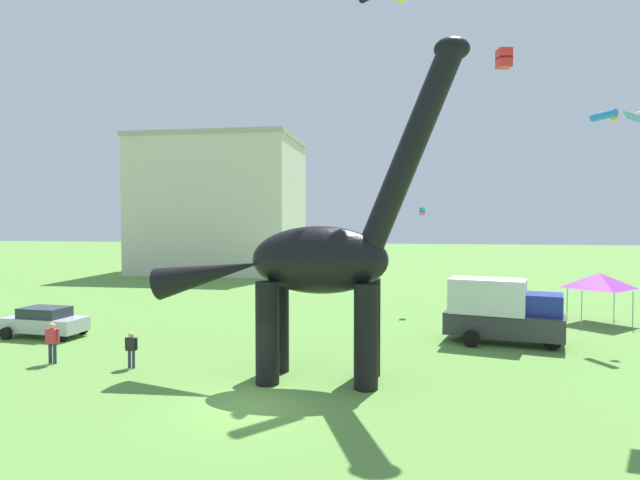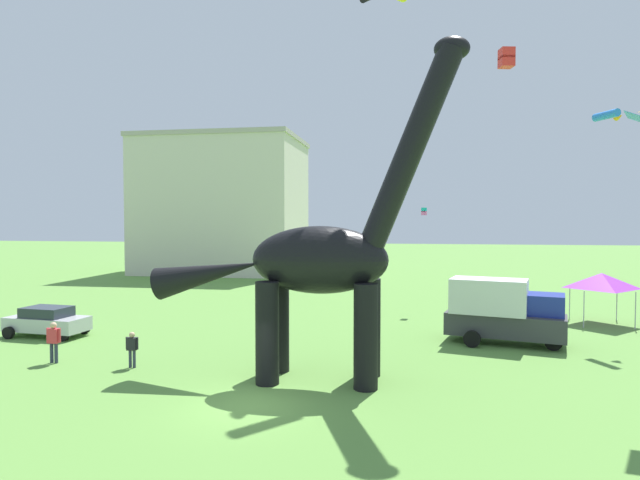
{
  "view_description": "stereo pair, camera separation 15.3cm",
  "coord_description": "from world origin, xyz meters",
  "px_view_note": "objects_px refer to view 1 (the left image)",
  "views": [
    {
      "loc": [
        5.0,
        -16.73,
        6.12
      ],
      "look_at": [
        1.81,
        3.27,
        5.35
      ],
      "focal_mm": 29.84,
      "sensor_mm": 36.0,
      "label": 1
    },
    {
      "loc": [
        5.15,
        -16.7,
        6.12
      ],
      "look_at": [
        1.81,
        3.27,
        5.35
      ],
      "focal_mm": 29.84,
      "sensor_mm": 36.0,
      "label": 2
    }
  ],
  "objects_px": {
    "person_watching_child": "(131,346)",
    "person_far_spectator": "(277,323)",
    "dinosaur_sculpture": "(318,260)",
    "kite_apex": "(607,116)",
    "parked_sedan_left": "(45,321)",
    "festival_canopy_tent": "(599,280)",
    "kite_drifting": "(422,211)",
    "person_near_flyer": "(52,339)",
    "parked_box_truck": "(501,310)",
    "kite_far_left": "(504,58)"
  },
  "relations": [
    {
      "from": "person_near_flyer",
      "to": "kite_far_left",
      "type": "distance_m",
      "value": 34.65
    },
    {
      "from": "festival_canopy_tent",
      "to": "kite_apex",
      "type": "distance_m",
      "value": 9.52
    },
    {
      "from": "festival_canopy_tent",
      "to": "person_near_flyer",
      "type": "bearing_deg",
      "value": -153.48
    },
    {
      "from": "parked_sedan_left",
      "to": "kite_far_left",
      "type": "height_order",
      "value": "kite_far_left"
    },
    {
      "from": "kite_apex",
      "to": "dinosaur_sculpture",
      "type": "bearing_deg",
      "value": -141.79
    },
    {
      "from": "dinosaur_sculpture",
      "to": "kite_far_left",
      "type": "height_order",
      "value": "kite_far_left"
    },
    {
      "from": "kite_far_left",
      "to": "parked_box_truck",
      "type": "bearing_deg",
      "value": -99.72
    },
    {
      "from": "person_watching_child",
      "to": "person_far_spectator",
      "type": "bearing_deg",
      "value": 117.86
    },
    {
      "from": "parked_box_truck",
      "to": "person_far_spectator",
      "type": "height_order",
      "value": "parked_box_truck"
    },
    {
      "from": "person_watching_child",
      "to": "kite_far_left",
      "type": "bearing_deg",
      "value": 108.1
    },
    {
      "from": "person_watching_child",
      "to": "kite_apex",
      "type": "relative_size",
      "value": 0.94
    },
    {
      "from": "festival_canopy_tent",
      "to": "kite_drifting",
      "type": "height_order",
      "value": "kite_drifting"
    },
    {
      "from": "parked_sedan_left",
      "to": "kite_drifting",
      "type": "height_order",
      "value": "kite_drifting"
    },
    {
      "from": "person_far_spectator",
      "to": "person_near_flyer",
      "type": "distance_m",
      "value": 10.78
    },
    {
      "from": "kite_far_left",
      "to": "kite_apex",
      "type": "bearing_deg",
      "value": -70.96
    },
    {
      "from": "parked_sedan_left",
      "to": "kite_apex",
      "type": "distance_m",
      "value": 31.77
    },
    {
      "from": "dinosaur_sculpture",
      "to": "person_far_spectator",
      "type": "relative_size",
      "value": 12.99
    },
    {
      "from": "dinosaur_sculpture",
      "to": "kite_drifting",
      "type": "bearing_deg",
      "value": 74.49
    },
    {
      "from": "dinosaur_sculpture",
      "to": "festival_canopy_tent",
      "type": "xyz_separation_m",
      "value": [
        14.57,
        13.45,
        -2.05
      ]
    },
    {
      "from": "person_far_spectator",
      "to": "kite_apex",
      "type": "height_order",
      "value": "kite_apex"
    },
    {
      "from": "parked_sedan_left",
      "to": "person_far_spectator",
      "type": "relative_size",
      "value": 4.45
    },
    {
      "from": "parked_sedan_left",
      "to": "parked_box_truck",
      "type": "distance_m",
      "value": 23.44
    },
    {
      "from": "person_watching_child",
      "to": "festival_canopy_tent",
      "type": "relative_size",
      "value": 0.47
    },
    {
      "from": "dinosaur_sculpture",
      "to": "parked_sedan_left",
      "type": "height_order",
      "value": "dinosaur_sculpture"
    },
    {
      "from": "kite_drifting",
      "to": "person_near_flyer",
      "type": "bearing_deg",
      "value": -134.35
    },
    {
      "from": "dinosaur_sculpture",
      "to": "kite_apex",
      "type": "height_order",
      "value": "dinosaur_sculpture"
    },
    {
      "from": "dinosaur_sculpture",
      "to": "person_near_flyer",
      "type": "distance_m",
      "value": 12.06
    },
    {
      "from": "person_watching_child",
      "to": "kite_apex",
      "type": "bearing_deg",
      "value": 85.21
    },
    {
      "from": "person_near_flyer",
      "to": "kite_apex",
      "type": "height_order",
      "value": "kite_apex"
    },
    {
      "from": "person_watching_child",
      "to": "kite_apex",
      "type": "xyz_separation_m",
      "value": [
        21.8,
        10.65,
        10.81
      ]
    },
    {
      "from": "parked_box_truck",
      "to": "kite_drifting",
      "type": "relative_size",
      "value": 11.66
    },
    {
      "from": "person_near_flyer",
      "to": "person_watching_child",
      "type": "bearing_deg",
      "value": 140.44
    },
    {
      "from": "parked_sedan_left",
      "to": "person_far_spectator",
      "type": "xyz_separation_m",
      "value": [
        11.86,
        2.48,
        -0.21
      ]
    },
    {
      "from": "dinosaur_sculpture",
      "to": "person_near_flyer",
      "type": "relative_size",
      "value": 7.24
    },
    {
      "from": "kite_apex",
      "to": "kite_drifting",
      "type": "bearing_deg",
      "value": 148.9
    },
    {
      "from": "dinosaur_sculpture",
      "to": "person_near_flyer",
      "type": "bearing_deg",
      "value": 177.11
    },
    {
      "from": "dinosaur_sculpture",
      "to": "kite_apex",
      "type": "distance_m",
      "value": 19.12
    },
    {
      "from": "parked_sedan_left",
      "to": "parked_box_truck",
      "type": "xyz_separation_m",
      "value": [
        23.31,
        2.23,
        0.84
      ]
    },
    {
      "from": "person_watching_child",
      "to": "festival_canopy_tent",
      "type": "distance_m",
      "value": 26.04
    },
    {
      "from": "dinosaur_sculpture",
      "to": "parked_box_truck",
      "type": "xyz_separation_m",
      "value": [
        8.01,
        7.32,
        -2.95
      ]
    },
    {
      "from": "parked_sedan_left",
      "to": "person_far_spectator",
      "type": "distance_m",
      "value": 12.11
    },
    {
      "from": "dinosaur_sculpture",
      "to": "kite_drifting",
      "type": "xyz_separation_m",
      "value": [
        4.42,
        16.73,
        2.08
      ]
    },
    {
      "from": "kite_drifting",
      "to": "kite_far_left",
      "type": "distance_m",
      "value": 13.57
    },
    {
      "from": "person_far_spectator",
      "to": "kite_apex",
      "type": "bearing_deg",
      "value": 12.66
    },
    {
      "from": "person_watching_child",
      "to": "festival_canopy_tent",
      "type": "height_order",
      "value": "festival_canopy_tent"
    },
    {
      "from": "person_watching_child",
      "to": "dinosaur_sculpture",
      "type": "bearing_deg",
      "value": 56.77
    },
    {
      "from": "dinosaur_sculpture",
      "to": "parked_box_truck",
      "type": "bearing_deg",
      "value": 41.72
    },
    {
      "from": "person_watching_child",
      "to": "kite_drifting",
      "type": "bearing_deg",
      "value": 112.37
    },
    {
      "from": "kite_apex",
      "to": "parked_box_truck",
      "type": "bearing_deg",
      "value": -148.38
    },
    {
      "from": "person_far_spectator",
      "to": "person_watching_child",
      "type": "xyz_separation_m",
      "value": [
        -4.41,
        -7.24,
        0.31
      ]
    }
  ]
}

